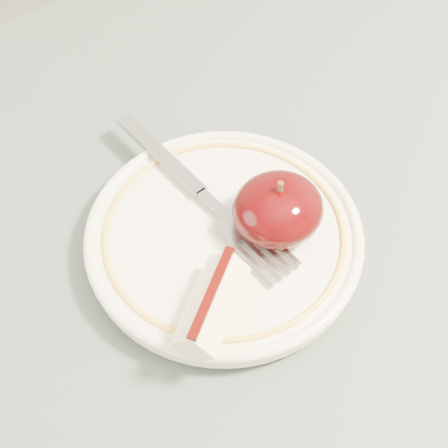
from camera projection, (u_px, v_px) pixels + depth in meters
table at (245, 437)px, 0.47m from camera, size 0.90×0.90×0.75m
plate at (224, 235)px, 0.46m from camera, size 0.20×0.20×0.02m
apple_half at (278, 209)px, 0.44m from camera, size 0.07×0.06×0.05m
apple_wedge at (212, 304)px, 0.40m from camera, size 0.08×0.06×0.03m
fork at (202, 194)px, 0.47m from camera, size 0.03×0.20×0.00m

